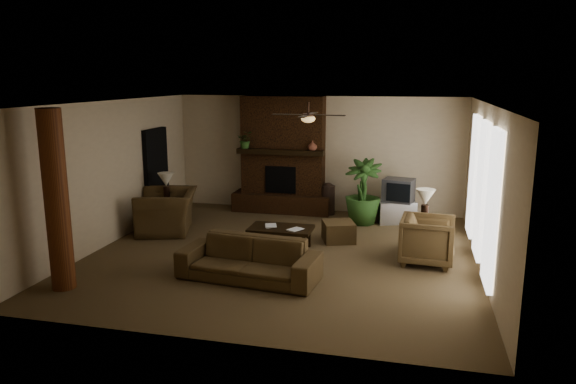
% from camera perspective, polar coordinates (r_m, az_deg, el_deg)
% --- Properties ---
extents(room_shell, '(7.00, 7.00, 7.00)m').
position_cam_1_polar(room_shell, '(9.75, -0.54, 1.24)').
color(room_shell, brown).
rests_on(room_shell, ground).
extents(fireplace, '(2.40, 0.70, 2.80)m').
position_cam_1_polar(fireplace, '(13.06, -0.56, 2.94)').
color(fireplace, '#432512').
rests_on(fireplace, ground).
extents(windows, '(0.08, 3.65, 2.35)m').
position_cam_1_polar(windows, '(9.75, 19.85, 0.21)').
color(windows, white).
rests_on(windows, ground).
extents(log_column, '(0.36, 0.36, 2.80)m').
position_cam_1_polar(log_column, '(8.86, -23.39, -0.89)').
color(log_column, brown).
rests_on(log_column, ground).
extents(doorway, '(0.10, 1.00, 2.10)m').
position_cam_1_polar(doorway, '(12.68, -13.80, 1.83)').
color(doorway, black).
rests_on(doorway, ground).
extents(ceiling_fan, '(1.35, 1.35, 0.37)m').
position_cam_1_polar(ceiling_fan, '(9.81, 2.16, 7.96)').
color(ceiling_fan, black).
rests_on(ceiling_fan, ceiling).
extents(sofa, '(2.34, 0.92, 0.89)m').
position_cam_1_polar(sofa, '(8.78, -4.20, -6.46)').
color(sofa, brown).
rests_on(sofa, ground).
extents(armchair_left, '(1.23, 1.55, 1.18)m').
position_cam_1_polar(armchair_left, '(11.68, -12.74, -1.30)').
color(armchair_left, brown).
rests_on(armchair_left, ground).
extents(armchair_right, '(0.91, 0.96, 0.93)m').
position_cam_1_polar(armchair_right, '(9.79, 14.64, -4.76)').
color(armchair_right, brown).
rests_on(armchair_right, ground).
extents(coffee_table, '(1.20, 0.70, 0.43)m').
position_cam_1_polar(coffee_table, '(10.27, -0.76, -4.08)').
color(coffee_table, black).
rests_on(coffee_table, ground).
extents(ottoman, '(0.77, 0.77, 0.40)m').
position_cam_1_polar(ottoman, '(10.84, 5.40, -4.21)').
color(ottoman, brown).
rests_on(ottoman, ground).
extents(tv_stand, '(0.97, 0.76, 0.50)m').
position_cam_1_polar(tv_stand, '(12.41, 11.34, -2.05)').
color(tv_stand, '#B1B1B3').
rests_on(tv_stand, ground).
extents(tv, '(0.74, 0.65, 0.52)m').
position_cam_1_polar(tv, '(12.24, 11.67, 0.18)').
color(tv, '#3B3B3E').
rests_on(tv, tv_stand).
extents(floor_vase, '(0.34, 0.34, 0.77)m').
position_cam_1_polar(floor_vase, '(12.89, 4.25, -0.49)').
color(floor_vase, '#2E201A').
rests_on(floor_vase, ground).
extents(floor_plant, '(0.98, 1.55, 0.82)m').
position_cam_1_polar(floor_plant, '(12.17, 7.90, -1.44)').
color(floor_plant, '#2E5321').
rests_on(floor_plant, ground).
extents(side_table_left, '(0.55, 0.55, 0.55)m').
position_cam_1_polar(side_table_left, '(12.14, -12.50, -2.30)').
color(side_table_left, black).
rests_on(side_table_left, ground).
extents(lamp_left, '(0.39, 0.39, 0.65)m').
position_cam_1_polar(lamp_left, '(12.01, -12.84, 1.08)').
color(lamp_left, black).
rests_on(lamp_left, side_table_left).
extents(side_table_right, '(0.66, 0.66, 0.55)m').
position_cam_1_polar(side_table_right, '(10.48, 14.21, -4.70)').
color(side_table_right, black).
rests_on(side_table_right, ground).
extents(lamp_right, '(0.38, 0.38, 0.65)m').
position_cam_1_polar(lamp_right, '(10.32, 14.41, -0.80)').
color(lamp_right, black).
rests_on(lamp_right, side_table_right).
extents(mantel_plant, '(0.47, 0.50, 0.33)m').
position_cam_1_polar(mantel_plant, '(12.93, -4.53, 5.36)').
color(mantel_plant, '#2E5321').
rests_on(mantel_plant, fireplace).
extents(mantel_vase, '(0.25, 0.26, 0.22)m').
position_cam_1_polar(mantel_vase, '(12.56, 2.62, 4.93)').
color(mantel_vase, brown).
rests_on(mantel_vase, fireplace).
extents(book_a, '(0.21, 0.09, 0.29)m').
position_cam_1_polar(book_a, '(10.28, -2.45, -2.91)').
color(book_a, '#999999').
rests_on(book_a, coffee_table).
extents(book_b, '(0.20, 0.13, 0.29)m').
position_cam_1_polar(book_b, '(10.11, 0.34, -3.16)').
color(book_b, '#999999').
rests_on(book_b, coffee_table).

